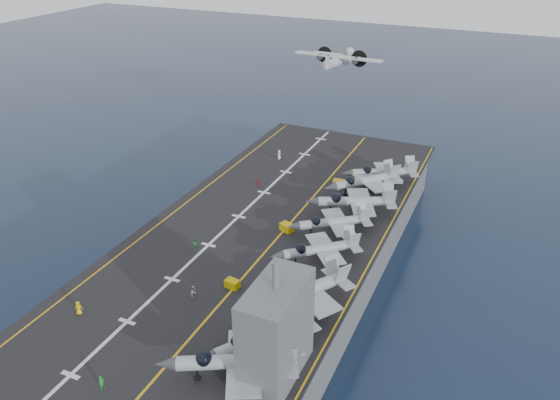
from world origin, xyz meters
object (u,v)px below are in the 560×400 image
at_px(fighter_jet_0, 236,360).
at_px(transport_plane, 338,62).
at_px(island_superstructure, 276,321).
at_px(tow_cart_a, 232,284).

relative_size(fighter_jet_0, transport_plane, 0.84).
relative_size(island_superstructure, fighter_jet_0, 0.80).
height_order(fighter_jet_0, tow_cart_a, fighter_jet_0).
height_order(island_superstructure, transport_plane, transport_plane).
height_order(island_superstructure, tow_cart_a, island_superstructure).
height_order(fighter_jet_0, transport_plane, transport_plane).
height_order(island_superstructure, fighter_jet_0, island_superstructure).
distance_m(fighter_jet_0, transport_plane, 86.80).
xyz_separation_m(island_superstructure, fighter_jet_0, (-3.65, -2.66, -4.78)).
bearing_deg(transport_plane, island_superstructure, -75.14).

